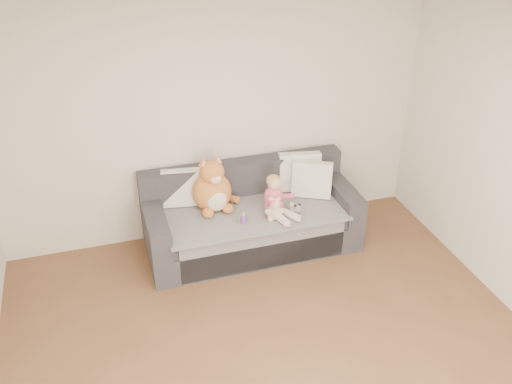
# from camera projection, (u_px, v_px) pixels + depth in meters

# --- Properties ---
(room_shell) EXTENTS (5.00, 5.00, 5.00)m
(room_shell) POSITION_uv_depth(u_px,v_px,m) (281.00, 228.00, 4.10)
(room_shell) COLOR brown
(room_shell) RESTS_ON ground
(sofa) EXTENTS (2.20, 0.94, 0.85)m
(sofa) POSITION_uv_depth(u_px,v_px,m) (251.00, 219.00, 6.02)
(sofa) COLOR #2C2C32
(sofa) RESTS_ON ground
(cushion_left) EXTENTS (0.45, 0.25, 0.40)m
(cushion_left) POSITION_uv_depth(u_px,v_px,m) (183.00, 187.00, 5.89)
(cushion_left) COLOR silver
(cushion_left) RESTS_ON sofa
(cushion_right_back) EXTENTS (0.48, 0.28, 0.43)m
(cushion_right_back) POSITION_uv_depth(u_px,v_px,m) (300.00, 171.00, 6.17)
(cushion_right_back) COLOR silver
(cushion_right_back) RESTS_ON sofa
(cushion_right_front) EXTENTS (0.46, 0.36, 0.40)m
(cushion_right_front) POSITION_uv_depth(u_px,v_px,m) (312.00, 179.00, 6.04)
(cushion_right_front) COLOR silver
(cushion_right_front) RESTS_ON sofa
(toddler) EXTENTS (0.31, 0.44, 0.43)m
(toddler) POSITION_uv_depth(u_px,v_px,m) (276.00, 198.00, 5.73)
(toddler) COLOR #CE487D
(toddler) RESTS_ON sofa
(plush_cat) EXTENTS (0.50, 0.45, 0.62)m
(plush_cat) POSITION_uv_depth(u_px,v_px,m) (213.00, 189.00, 5.79)
(plush_cat) COLOR #C05A2A
(plush_cat) RESTS_ON sofa
(teddy_bear) EXTENTS (0.20, 0.16, 0.26)m
(teddy_bear) POSITION_uv_depth(u_px,v_px,m) (275.00, 210.00, 5.67)
(teddy_bear) COLOR tan
(teddy_bear) RESTS_ON sofa
(plush_cow) EXTENTS (0.12, 0.19, 0.15)m
(plush_cow) POSITION_uv_depth(u_px,v_px,m) (295.00, 209.00, 5.76)
(plush_cow) COLOR white
(plush_cow) RESTS_ON sofa
(sippy_cup) EXTENTS (0.11, 0.08, 0.12)m
(sippy_cup) POSITION_uv_depth(u_px,v_px,m) (243.00, 217.00, 5.64)
(sippy_cup) COLOR purple
(sippy_cup) RESTS_ON sofa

